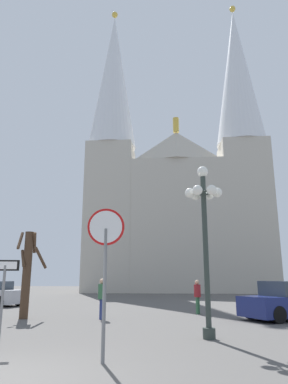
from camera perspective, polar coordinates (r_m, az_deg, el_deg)
The scene contains 7 objects.
cathedral at distance 44.04m, azimuth 5.31°, elevation -0.47°, with size 21.74×13.12×36.92m.
stop_sign at distance 7.81m, azimuth -6.28°, elevation -9.50°, with size 0.82×0.15×3.20m.
one_way_arrow_sign at distance 9.89m, azimuth -21.88°, elevation -14.47°, with size 0.67×0.22×2.13m.
street_lamp at distance 10.87m, azimuth 9.81°, elevation -4.93°, with size 1.15×1.03×5.10m.
bare_tree at distance 16.28m, azimuth -18.43°, elevation -12.08°, with size 1.19×1.24×3.66m.
pedestrian_walking at distance 15.33m, azimuth -6.85°, elevation -16.21°, with size 0.32×0.32×1.63m.
pedestrian_standing at distance 17.57m, azimuth 8.66°, elevation -15.97°, with size 0.32×0.32×1.56m.
Camera 1 is at (3.04, -6.28, 1.71)m, focal length 32.88 mm.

